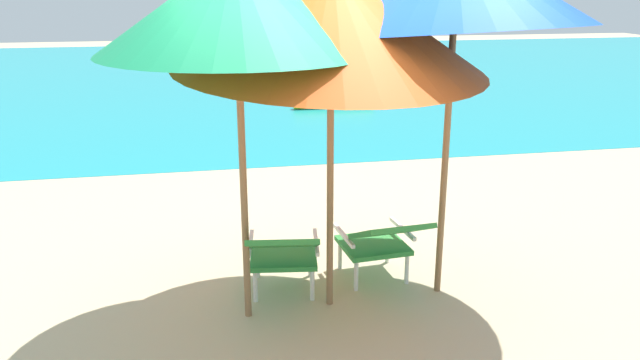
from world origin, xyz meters
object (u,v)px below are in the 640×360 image
Objects in this scene: lounge_chair_right at (381,239)px; beach_umbrella_left at (236,4)px; swim_buoy at (334,103)px; beach_umbrella_center at (331,19)px; lounge_chair_left at (283,251)px.

lounge_chair_right is 0.36× the size of beach_umbrella_left.
beach_umbrella_left is (-2.32, -7.78, 2.14)m from swim_buoy.
swim_buoy is at bearing 77.62° from beach_umbrella_center.
swim_buoy is 8.40m from beach_umbrella_left.
lounge_chair_left is at bearing 156.35° from beach_umbrella_center.
lounge_chair_right is 0.34× the size of beach_umbrella_center.
lounge_chair_right is (0.80, 0.08, 0.00)m from lounge_chair_left.
beach_umbrella_left is (-1.10, -0.29, 1.83)m from lounge_chair_right.
beach_umbrella_center reaches higher than lounge_chair_right.
beach_umbrella_center is (-1.69, -7.72, 2.03)m from swim_buoy.
swim_buoy is 1.70× the size of lounge_chair_left.
lounge_chair_left is at bearing -174.33° from lounge_chair_right.
lounge_chair_left is at bearing 35.14° from beach_umbrella_left.
beach_umbrella_left is (-0.30, -0.21, 1.83)m from lounge_chair_left.
beach_umbrella_left reaches higher than lounge_chair_left.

